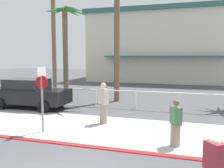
% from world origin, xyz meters
% --- Properties ---
extents(ground_plane, '(80.00, 80.00, 0.00)m').
position_xyz_m(ground_plane, '(0.00, 10.00, 0.00)').
color(ground_plane, '#4C4C51').
extents(sidewalk_strip, '(44.00, 4.00, 0.02)m').
position_xyz_m(sidewalk_strip, '(0.00, 4.20, 0.01)').
color(sidewalk_strip, beige).
rests_on(sidewalk_strip, ground).
extents(curb_paint, '(44.00, 0.24, 0.03)m').
position_xyz_m(curb_paint, '(0.00, 2.20, 0.01)').
color(curb_paint, maroon).
rests_on(curb_paint, ground).
extents(building_backdrop, '(18.66, 12.73, 8.49)m').
position_xyz_m(building_backdrop, '(0.17, 27.65, 4.26)').
color(building_backdrop, beige).
rests_on(building_backdrop, ground).
extents(rail_fence, '(19.42, 0.08, 1.04)m').
position_xyz_m(rail_fence, '(0.00, 8.50, 0.84)').
color(rail_fence, white).
rests_on(rail_fence, ground).
extents(stop_sign_bike_lane, '(0.52, 0.56, 2.56)m').
position_xyz_m(stop_sign_bike_lane, '(-2.59, 3.14, 1.68)').
color(stop_sign_bike_lane, gray).
rests_on(stop_sign_bike_lane, ground).
extents(palm_tree_0, '(3.31, 3.15, 8.74)m').
position_xyz_m(palm_tree_0, '(-8.07, 13.42, 6.34)').
color(palm_tree_0, '#756047').
rests_on(palm_tree_0, ground).
extents(palm_tree_1, '(2.80, 3.66, 6.41)m').
position_xyz_m(palm_tree_1, '(-5.21, 10.14, 4.99)').
color(palm_tree_1, brown).
rests_on(palm_tree_1, ground).
extents(car_black_1, '(4.40, 2.02, 1.69)m').
position_xyz_m(car_black_1, '(-5.87, 6.92, 0.87)').
color(car_black_1, black).
rests_on(car_black_1, ground).
extents(pedestrian_0, '(0.47, 0.42, 1.83)m').
position_xyz_m(pedestrian_0, '(-0.72, 4.99, 0.86)').
color(pedestrian_0, gray).
rests_on(pedestrian_0, ground).
extents(pedestrian_1, '(0.43, 0.48, 1.56)m').
position_xyz_m(pedestrian_1, '(2.45, 3.09, 0.71)').
color(pedestrian_1, gray).
rests_on(pedestrian_1, ground).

